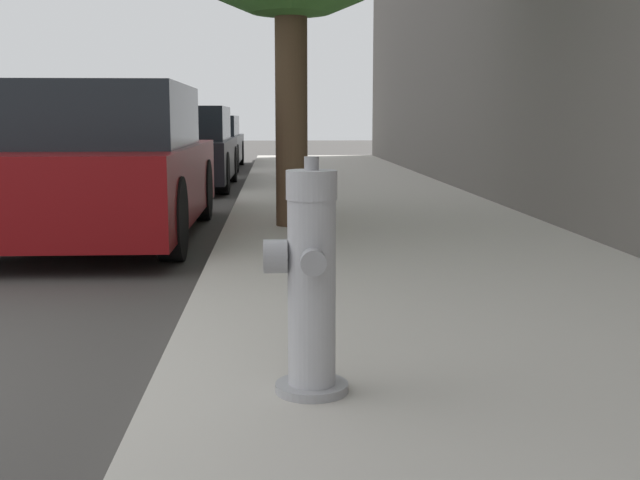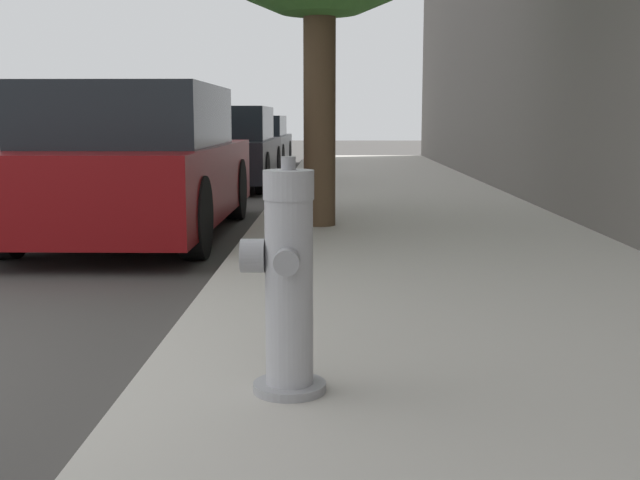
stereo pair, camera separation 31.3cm
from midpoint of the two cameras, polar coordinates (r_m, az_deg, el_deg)
name	(u,v)px [view 2 (the right image)]	position (r m, az deg, el deg)	size (l,w,h in m)	color
sidewalk_slab	(525,382)	(3.69, 16.75, -9.70)	(3.34, 40.00, 0.13)	#B7B2A8
fire_hydrant	(287,284)	(3.12, 0.54, -3.17)	(0.33, 0.34, 0.93)	#97979C
parked_car_near	(137,164)	(8.32, -11.83, 5.29)	(1.83, 4.46, 1.53)	maroon
parked_car_mid	(226,149)	(14.09, -6.10, 6.47)	(1.69, 4.07, 1.39)	black
parked_car_far	(252,143)	(19.40, -4.40, 6.91)	(1.70, 4.49, 1.25)	#4C5156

